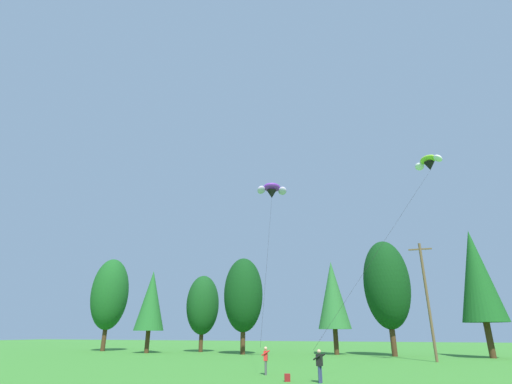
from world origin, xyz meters
TOP-DOWN VIEW (x-y plane):
  - treeline_tree_a at (-33.41, 47.92)m, footprint 5.38×5.38m
  - treeline_tree_b at (-24.27, 45.22)m, footprint 3.94×3.94m
  - treeline_tree_c at (-18.80, 50.02)m, footprint 4.60×4.60m
  - treeline_tree_d at (-11.22, 46.29)m, footprint 4.99×4.99m
  - treeline_tree_e at (-0.13, 49.37)m, footprint 4.09×4.09m
  - treeline_tree_f at (6.56, 47.95)m, footprint 5.37×5.37m
  - treeline_tree_g at (16.33, 47.76)m, footprint 4.63×4.63m
  - utility_pole at (10.12, 40.11)m, footprint 2.20×0.26m
  - kite_flyer_near at (-1.56, 24.45)m, footprint 0.63×0.66m
  - kite_flyer_mid at (2.45, 21.46)m, footprint 0.66×0.69m
  - parafoil_kite_high_purple at (-4.16, 35.69)m, footprint 3.86×12.45m
  - parafoil_kite_mid_lime_white at (11.50, 34.61)m, footprint 10.71×14.37m
  - backpack at (0.59, 21.53)m, footprint 0.38×0.33m

SIDE VIEW (x-z plane):
  - backpack at x=0.59m, z-range 0.00..0.40m
  - kite_flyer_near at x=-1.56m, z-range 0.15..1.84m
  - kite_flyer_mid at x=2.45m, z-range 0.15..1.84m
  - utility_pole at x=10.12m, z-range 0.27..11.35m
  - treeline_tree_c at x=-18.80m, z-range 1.09..11.44m
  - treeline_tree_b at x=-24.27m, z-range 1.34..11.96m
  - treeline_tree_e at x=-0.13m, z-range 1.43..12.73m
  - treeline_tree_d at x=-11.22m, z-range 1.25..13.08m
  - treeline_tree_f at x=6.56m, z-range 1.39..14.61m
  - treeline_tree_a at x=-33.41m, z-range 1.40..14.66m
  - treeline_tree_g at x=16.33m, z-range 1.74..15.52m
  - parafoil_kite_high_purple at x=-4.16m, z-range 8.84..25.08m
  - parafoil_kite_mid_lime_white at x=11.50m, z-range 9.17..25.84m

